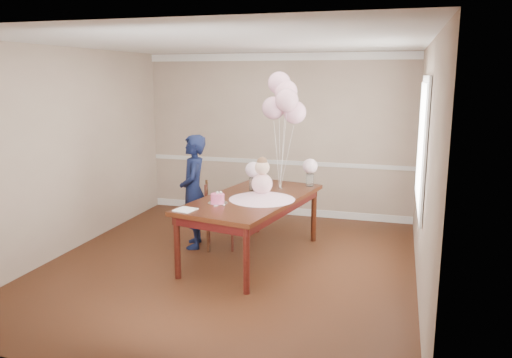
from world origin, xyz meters
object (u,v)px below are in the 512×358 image
(birthday_cake, at_px, (218,198))
(dining_chair_seat, at_px, (220,219))
(woman, at_px, (194,192))
(dining_table_top, at_px, (252,199))

(birthday_cake, xyz_separation_m, dining_chair_seat, (-0.23, 0.68, -0.47))
(birthday_cake, bearing_deg, woman, 132.33)
(dining_chair_seat, bearing_deg, birthday_cake, -91.03)
(dining_table_top, distance_m, woman, 0.93)
(dining_table_top, height_order, woman, woman)
(dining_table_top, xyz_separation_m, woman, (-0.90, 0.21, -0.01))
(dining_table_top, relative_size, birthday_cake, 13.33)
(dining_chair_seat, relative_size, woman, 0.26)
(dining_chair_seat, xyz_separation_m, woman, (-0.37, -0.03, 0.37))
(dining_table_top, xyz_separation_m, dining_chair_seat, (-0.54, 0.25, -0.38))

